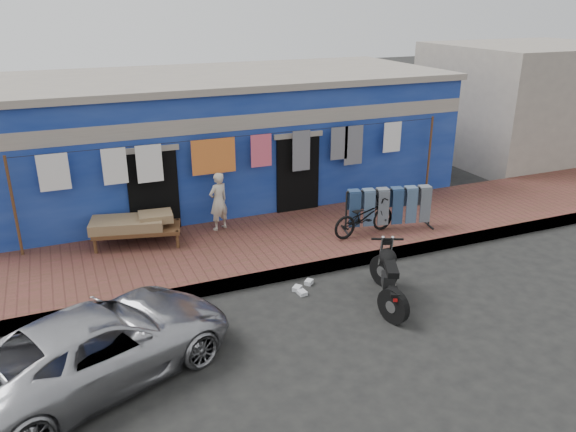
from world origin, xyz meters
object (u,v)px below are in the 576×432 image
Objects in this scene: car at (101,344)px; seated_person at (218,201)px; charpoy at (137,230)px; motorcycle at (389,276)px; bicycle at (364,213)px; jeans_rack at (389,208)px.

car is 5.20m from seated_person.
motorcycle is at bearing -45.27° from charpoy.
car is at bearing 32.07° from seated_person.
seated_person reaches higher than car.
car is 2.55× the size of bicycle.
car is 1.96× the size of charpoy.
car reaches higher than charpoy.
motorcycle is 2.98m from jeans_rack.
seated_person is 3.85m from jeans_rack.
car is at bearing -152.41° from motorcycle.
bicycle is 0.68m from jeans_rack.
bicycle is at bearing 94.74° from motorcycle.
motorcycle reaches higher than charpoy.
bicycle is 0.77× the size of charpoy.
bicycle is at bearing -174.81° from jeans_rack.
car is 4.98m from motorcycle.
seated_person is 0.66× the size of charpoy.
jeans_rack is at bearing -92.88° from bicycle.
motorcycle is at bearing -122.04° from jeans_rack.
car is 1.87× the size of jeans_rack.
bicycle is 0.90× the size of motorcycle.
jeans_rack is at bearing -89.85° from car.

